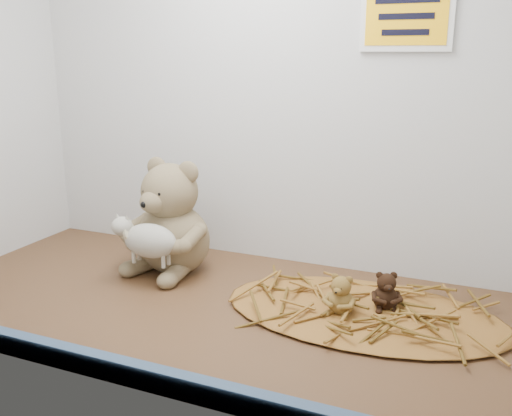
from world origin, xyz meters
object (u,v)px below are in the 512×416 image
at_px(main_teddy, 172,216).
at_px(mini_teddy_brown, 386,289).
at_px(mini_teddy_tan, 341,293).
at_px(toy_lamb, 150,241).

xyz_separation_m(main_teddy, mini_teddy_brown, (0.49, -0.03, -0.08)).
height_order(main_teddy, mini_teddy_brown, main_teddy).
relative_size(main_teddy, mini_teddy_tan, 3.34).
bearing_deg(mini_teddy_tan, toy_lamb, -171.95).
relative_size(mini_teddy_tan, mini_teddy_brown, 1.04).
xyz_separation_m(toy_lamb, mini_teddy_brown, (0.49, 0.06, -0.05)).
height_order(toy_lamb, mini_teddy_tan, toy_lamb).
bearing_deg(mini_teddy_tan, main_teddy, 175.50).
xyz_separation_m(main_teddy, mini_teddy_tan, (0.41, -0.09, -0.08)).
relative_size(main_teddy, mini_teddy_brown, 3.47).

